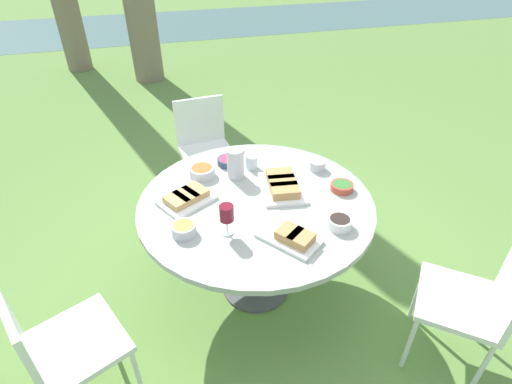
% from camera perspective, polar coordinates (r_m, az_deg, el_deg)
% --- Properties ---
extents(ground_plane, '(40.00, 40.00, 0.00)m').
position_cam_1_polar(ground_plane, '(2.93, -0.00, -13.42)').
color(ground_plane, '#668E42').
extents(river_strip, '(40.00, 3.21, 0.01)m').
position_cam_1_polar(river_strip, '(10.51, -14.16, 22.03)').
color(river_strip, '#4C706B').
rests_on(river_strip, ground_plane).
extents(dining_table, '(1.42, 1.42, 0.77)m').
position_cam_1_polar(dining_table, '(2.47, -0.00, -2.88)').
color(dining_table, '#4C4C51').
rests_on(dining_table, ground_plane).
extents(chair_near_left, '(0.56, 0.57, 0.89)m').
position_cam_1_polar(chair_near_left, '(2.23, -26.67, -18.81)').
color(chair_near_left, silver).
rests_on(chair_near_left, ground_plane).
extents(chair_near_right, '(0.61, 0.61, 0.89)m').
position_cam_1_polar(chair_near_right, '(2.49, 29.22, -12.95)').
color(chair_near_right, silver).
rests_on(chair_near_right, ground_plane).
extents(chair_far_back, '(0.47, 0.45, 0.89)m').
position_cam_1_polar(chair_far_back, '(3.61, -7.43, 7.16)').
color(chair_far_back, silver).
rests_on(chair_far_back, ground_plane).
extents(water_pitcher, '(0.12, 0.11, 0.20)m').
position_cam_1_polar(water_pitcher, '(2.58, -2.94, 4.11)').
color(water_pitcher, silver).
rests_on(water_pitcher, dining_table).
extents(wine_glass, '(0.08, 0.08, 0.18)m').
position_cam_1_polar(wine_glass, '(2.09, -4.22, -3.15)').
color(wine_glass, silver).
rests_on(wine_glass, dining_table).
extents(platter_bread_main, '(0.31, 0.40, 0.07)m').
position_cam_1_polar(platter_bread_main, '(2.49, 3.78, 1.01)').
color(platter_bread_main, white).
rests_on(platter_bread_main, dining_table).
extents(platter_charcuterie, '(0.34, 0.37, 0.07)m').
position_cam_1_polar(platter_charcuterie, '(2.11, 5.16, -6.45)').
color(platter_charcuterie, white).
rests_on(platter_charcuterie, dining_table).
extents(platter_sandwich_side, '(0.38, 0.34, 0.06)m').
position_cam_1_polar(platter_sandwich_side, '(2.42, -9.90, -0.82)').
color(platter_sandwich_side, white).
rests_on(platter_sandwich_side, dining_table).
extents(bowl_fries, '(0.13, 0.13, 0.06)m').
position_cam_1_polar(bowl_fries, '(2.18, -10.29, -5.19)').
color(bowl_fries, silver).
rests_on(bowl_fries, dining_table).
extents(bowl_salad, '(0.14, 0.14, 0.05)m').
position_cam_1_polar(bowl_salad, '(2.54, 12.17, 0.78)').
color(bowl_salad, '#B74733').
rests_on(bowl_salad, dining_table).
extents(bowl_olives, '(0.13, 0.13, 0.06)m').
position_cam_1_polar(bowl_olives, '(2.24, 11.84, -4.24)').
color(bowl_olives, white).
rests_on(bowl_olives, dining_table).
extents(bowl_dip_red, '(0.14, 0.14, 0.04)m').
position_cam_1_polar(bowl_dip_red, '(2.76, -4.03, 4.45)').
color(bowl_dip_red, '#334256').
rests_on(bowl_dip_red, dining_table).
extents(bowl_dip_cream, '(0.11, 0.11, 0.07)m').
position_cam_1_polar(bowl_dip_cream, '(2.72, 8.76, 3.90)').
color(bowl_dip_cream, silver).
rests_on(bowl_dip_cream, dining_table).
extents(bowl_roasted_veg, '(0.16, 0.16, 0.06)m').
position_cam_1_polar(bowl_roasted_veg, '(2.64, -7.73, 2.97)').
color(bowl_roasted_veg, silver).
rests_on(bowl_roasted_veg, dining_table).
extents(cup_water_near, '(0.08, 0.08, 0.09)m').
position_cam_1_polar(cup_water_near, '(2.70, -0.61, 4.32)').
color(cup_water_near, silver).
rests_on(cup_water_near, dining_table).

